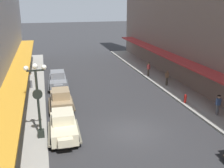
% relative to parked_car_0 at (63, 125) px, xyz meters
% --- Properties ---
extents(ground_plane, '(200.00, 200.00, 0.00)m').
position_rel_parked_car_0_xyz_m(ground_plane, '(4.88, -0.54, -0.94)').
color(ground_plane, '#2D2D30').
extents(sidewalk_left, '(3.00, 60.00, 0.15)m').
position_rel_parked_car_0_xyz_m(sidewalk_left, '(-2.62, -0.54, -0.87)').
color(sidewalk_left, '#99968E').
rests_on(sidewalk_left, ground).
extents(sidewalk_right, '(3.00, 60.00, 0.15)m').
position_rel_parked_car_0_xyz_m(sidewalk_right, '(12.38, -0.54, -0.87)').
color(sidewalk_right, '#99968E').
rests_on(sidewalk_right, ground).
extents(parked_car_0, '(2.23, 4.29, 1.84)m').
position_rel_parked_car_0_xyz_m(parked_car_0, '(0.00, 0.00, 0.00)').
color(parked_car_0, beige).
rests_on(parked_car_0, ground).
extents(parked_car_1, '(2.26, 4.30, 1.84)m').
position_rel_parked_car_0_xyz_m(parked_car_1, '(0.31, 10.95, 0.00)').
color(parked_car_1, slate).
rests_on(parked_car_1, ground).
extents(parked_car_3, '(2.19, 4.28, 1.84)m').
position_rel_parked_car_0_xyz_m(parked_car_3, '(0.21, 5.15, 0.00)').
color(parked_car_3, '#997F5B').
rests_on(parked_car_3, ground).
extents(lamp_post_with_clock, '(1.42, 0.44, 5.16)m').
position_rel_parked_car_0_xyz_m(lamp_post_with_clock, '(-1.52, 0.20, 2.04)').
color(lamp_post_with_clock, black).
rests_on(lamp_post_with_clock, sidewalk_left).
extents(fire_hydrant, '(0.24, 0.24, 0.82)m').
position_rel_parked_car_0_xyz_m(fire_hydrant, '(11.23, 3.36, -0.38)').
color(fire_hydrant, '#B21E19').
rests_on(fire_hydrant, sidewalk_right).
extents(pedestrian_0, '(0.36, 0.28, 1.67)m').
position_rel_parked_car_0_xyz_m(pedestrian_0, '(11.34, 12.50, 0.07)').
color(pedestrian_0, '#4C4238').
rests_on(pedestrian_0, sidewalk_right).
extents(pedestrian_1, '(0.36, 0.28, 1.67)m').
position_rel_parked_car_0_xyz_m(pedestrian_1, '(-2.50, 11.36, 0.07)').
color(pedestrian_1, slate).
rests_on(pedestrian_1, sidewalk_left).
extents(pedestrian_2, '(0.36, 0.28, 1.67)m').
position_rel_parked_car_0_xyz_m(pedestrian_2, '(12.41, 0.32, 0.07)').
color(pedestrian_2, slate).
rests_on(pedestrian_2, sidewalk_right).
extents(pedestrian_3, '(0.36, 0.24, 1.64)m').
position_rel_parked_car_0_xyz_m(pedestrian_3, '(11.91, 8.56, 0.05)').
color(pedestrian_3, '#4C4238').
rests_on(pedestrian_3, sidewalk_right).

